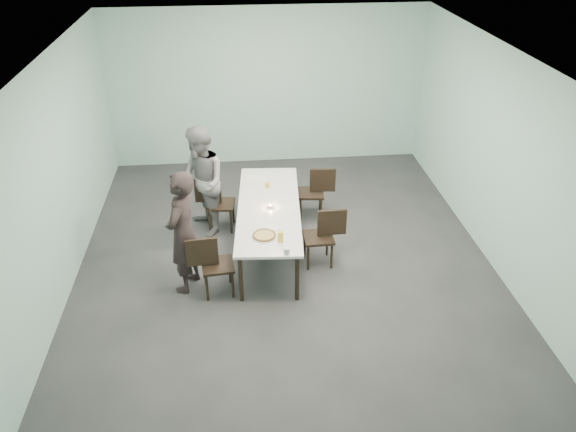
{
  "coord_description": "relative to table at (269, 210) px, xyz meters",
  "views": [
    {
      "loc": [
        -0.64,
        -6.92,
        4.77
      ],
      "look_at": [
        0.0,
        -0.5,
        1.0
      ],
      "focal_mm": 35.0,
      "sensor_mm": 36.0,
      "label": 1
    }
  ],
  "objects": [
    {
      "name": "tealight",
      "position": [
        0.02,
        -0.04,
        0.08
      ],
      "size": [
        0.06,
        0.06,
        0.05
      ],
      "color": "silver",
      "rests_on": "table"
    },
    {
      "name": "ground",
      "position": [
        0.21,
        -0.23,
        -0.69
      ],
      "size": [
        7.0,
        7.0,
        0.0
      ],
      "primitive_type": "plane",
      "color": "#333335",
      "rests_on": "ground"
    },
    {
      "name": "table",
      "position": [
        0.0,
        0.0,
        0.0
      ],
      "size": [
        1.08,
        2.66,
        0.75
      ],
      "rotation": [
        0.0,
        0.0,
        -0.07
      ],
      "color": "white",
      "rests_on": "ground"
    },
    {
      "name": "side_plate",
      "position": [
        0.02,
        -0.6,
        0.06
      ],
      "size": [
        0.18,
        0.18,
        0.01
      ],
      "primitive_type": "cylinder",
      "color": "white",
      "rests_on": "table"
    },
    {
      "name": "chair_near_right",
      "position": [
        0.76,
        -0.41,
        -0.19
      ],
      "size": [
        0.62,
        0.43,
        0.87
      ],
      "rotation": [
        0.0,
        0.0,
        3.17
      ],
      "color": "black",
      "rests_on": "ground"
    },
    {
      "name": "room_shell",
      "position": [
        0.21,
        -0.23,
        1.33
      ],
      "size": [
        6.02,
        7.02,
        3.01
      ],
      "color": "#ACD9D1",
      "rests_on": "ground"
    },
    {
      "name": "chair_near_left",
      "position": [
        -0.83,
        -0.97,
        -0.19
      ],
      "size": [
        0.63,
        0.46,
        0.87
      ],
      "rotation": [
        0.0,
        0.0,
        0.11
      ],
      "color": "black",
      "rests_on": "ground"
    },
    {
      "name": "chair_far_right",
      "position": [
        0.83,
        0.94,
        -0.19
      ],
      "size": [
        0.63,
        0.46,
        0.87
      ],
      "rotation": [
        0.0,
        0.0,
        3.04
      ],
      "color": "black",
      "rests_on": "ground"
    },
    {
      "name": "diner_near",
      "position": [
        -1.18,
        -0.8,
        0.18
      ],
      "size": [
        0.62,
        0.74,
        1.74
      ],
      "primitive_type": "imported",
      "rotation": [
        0.0,
        0.0,
        -1.94
      ],
      "color": "black",
      "rests_on": "ground"
    },
    {
      "name": "pizza",
      "position": [
        -0.12,
        -0.81,
        0.08
      ],
      "size": [
        0.34,
        0.34,
        0.04
      ],
      "color": "white",
      "rests_on": "table"
    },
    {
      "name": "amber_tumbler",
      "position": [
        0.03,
        0.61,
        0.1
      ],
      "size": [
        0.07,
        0.07,
        0.08
      ],
      "primitive_type": "cylinder",
      "color": "gold",
      "rests_on": "table"
    },
    {
      "name": "beer_glass",
      "position": [
        0.09,
        -0.96,
        0.13
      ],
      "size": [
        0.08,
        0.08,
        0.15
      ],
      "primitive_type": "cylinder",
      "color": "gold",
      "rests_on": "table"
    },
    {
      "name": "diner_far",
      "position": [
        -0.99,
        0.63,
        0.19
      ],
      "size": [
        0.92,
        1.03,
        1.76
      ],
      "primitive_type": "imported",
      "rotation": [
        0.0,
        0.0,
        -1.22
      ],
      "color": "gray",
      "rests_on": "ground"
    },
    {
      "name": "chair_far_left",
      "position": [
        -0.8,
        0.73,
        -0.19
      ],
      "size": [
        0.63,
        0.47,
        0.87
      ],
      "rotation": [
        0.0,
        0.0,
        -0.12
      ],
      "color": "black",
      "rests_on": "ground"
    },
    {
      "name": "water_tumbler",
      "position": [
        0.14,
        -1.25,
        0.1
      ],
      "size": [
        0.08,
        0.08,
        0.09
      ],
      "primitive_type": "cylinder",
      "color": "silver",
      "rests_on": "table"
    },
    {
      "name": "menu",
      "position": [
        -0.15,
        0.93,
        0.06
      ],
      "size": [
        0.31,
        0.24,
        0.01
      ],
      "primitive_type": "cube",
      "rotation": [
        0.0,
        0.0,
        -0.07
      ],
      "color": "silver",
      "rests_on": "table"
    }
  ]
}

